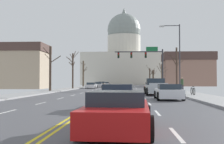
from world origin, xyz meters
TOP-DOWN VIEW (x-y plane):
  - ground at (0.00, -0.00)m, footprint 20.00×180.00m
  - signal_gantry at (4.79, 14.68)m, footprint 7.91×0.41m
  - street_lamp_right at (7.88, 2.27)m, footprint 2.44×0.24m
  - capitol_building at (0.00, 82.04)m, footprint 31.99×20.63m
  - sedan_near_00 at (5.44, 10.87)m, footprint 2.11×4.44m
  - sedan_near_01 at (5.15, 5.04)m, footprint 2.20×4.32m
  - pickup_truck_near_02 at (4.98, -1.95)m, footprint 2.28×5.22m
  - sedan_near_03 at (5.27, -9.52)m, footprint 2.06×4.33m
  - sedan_near_04 at (1.63, -16.79)m, footprint 2.03×4.39m
  - sedan_near_05 at (1.91, -23.73)m, footprint 2.06×4.49m
  - sedan_oncoming_00 at (-5.26, 23.60)m, footprint 2.14×4.37m
  - sedan_oncoming_01 at (-5.14, 35.00)m, footprint 2.05×4.55m
  - sedan_oncoming_02 at (-5.42, 46.00)m, footprint 2.02×4.38m
  - sedan_oncoming_03 at (-5.20, 58.24)m, footprint 2.19×4.27m
  - flank_building_00 at (-17.99, 20.69)m, footprint 9.21×7.27m
  - flank_building_01 at (18.56, 49.12)m, footprint 13.84×9.18m
  - bare_tree_00 at (8.73, 8.08)m, footprint 2.37×1.26m
  - bare_tree_01 at (-8.47, 5.95)m, footprint 2.26×2.42m
  - bare_tree_02 at (8.63, 25.24)m, footprint 2.10×2.78m
  - bare_tree_03 at (-8.83, 35.61)m, footprint 1.96×1.31m
  - bare_tree_04 at (8.58, 45.45)m, footprint 2.10×1.66m
  - bare_tree_05 at (-7.85, 18.06)m, footprint 1.93×2.36m
  - bare_tree_06 at (8.21, 52.96)m, footprint 2.25×1.72m
  - pedestrian_00 at (8.58, 2.95)m, footprint 0.35×0.34m
  - bicycle_parked at (8.23, -4.47)m, footprint 0.12×1.77m

SIDE VIEW (x-z plane):
  - ground at x=0.00m, z-range -0.08..0.12m
  - bicycle_parked at x=8.23m, z-range 0.06..0.91m
  - sedan_oncoming_03 at x=-5.20m, z-range -0.02..1.10m
  - sedan_oncoming_00 at x=-5.26m, z-range -0.03..1.12m
  - sedan_near_05 at x=1.91m, z-range -0.03..1.13m
  - sedan_near_03 at x=5.27m, z-range -0.04..1.18m
  - sedan_oncoming_01 at x=-5.14m, z-range -0.04..1.20m
  - sedan_near_01 at x=5.15m, z-range -0.04..1.20m
  - sedan_oncoming_02 at x=-5.42m, z-range -0.05..1.22m
  - sedan_near_04 at x=1.63m, z-range -0.05..1.23m
  - sedan_near_00 at x=5.44m, z-range -0.03..1.27m
  - pickup_truck_near_02 at x=4.98m, z-range -0.10..1.62m
  - pedestrian_00 at x=8.58m, z-range 0.24..1.99m
  - bare_tree_04 at x=8.58m, z-range 0.06..4.86m
  - bare_tree_02 at x=8.63m, z-range 0.31..5.18m
  - bare_tree_06 at x=8.21m, z-range -0.30..5.81m
  - bare_tree_03 at x=-8.83m, z-range 0.21..6.33m
  - bare_tree_01 at x=-8.47m, z-range 0.27..6.29m
  - bare_tree_00 at x=8.73m, z-range 0.35..6.32m
  - bare_tree_05 at x=-7.85m, z-range 0.26..6.97m
  - flank_building_00 at x=-17.99m, z-range 0.05..8.43m
  - flank_building_01 at x=18.56m, z-range 0.07..9.39m
  - street_lamp_right at x=7.88m, z-range 0.89..8.96m
  - signal_gantry at x=4.79m, z-range 1.66..8.56m
  - capitol_building at x=0.00m, z-range -5.11..25.86m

